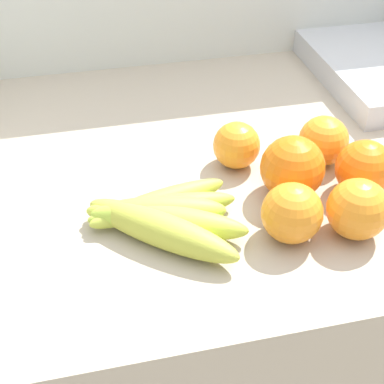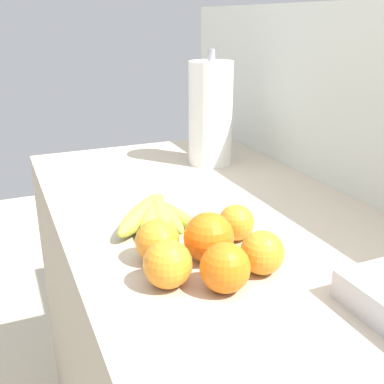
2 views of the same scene
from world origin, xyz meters
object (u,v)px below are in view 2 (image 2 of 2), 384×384
(orange_center, at_px, (262,253))
(paper_towel_roll, at_px, (210,114))
(orange_back_right, at_px, (236,223))
(orange_back_left, at_px, (209,237))
(orange_right, at_px, (225,268))
(orange_front, at_px, (168,264))
(orange_far_right, at_px, (157,241))
(banana_bunch, at_px, (155,214))

(orange_center, height_order, paper_towel_roll, paper_towel_roll)
(orange_back_right, height_order, orange_center, orange_center)
(orange_back_left, bearing_deg, orange_center, 40.80)
(orange_center, relative_size, paper_towel_roll, 0.23)
(orange_center, relative_size, orange_right, 0.93)
(orange_front, height_order, orange_right, orange_right)
(orange_far_right, bearing_deg, orange_right, 26.78)
(banana_bunch, relative_size, orange_front, 2.68)
(orange_back_right, relative_size, orange_right, 0.87)
(orange_center, distance_m, orange_right, 0.08)
(banana_bunch, bearing_deg, orange_right, 3.10)
(paper_towel_roll, bearing_deg, orange_far_right, -34.10)
(orange_back_right, distance_m, paper_towel_roll, 0.49)
(orange_front, distance_m, orange_center, 0.15)
(banana_bunch, xyz_separation_m, paper_towel_roll, (-0.32, 0.27, 0.12))
(banana_bunch, relative_size, paper_towel_roll, 0.65)
(orange_far_right, bearing_deg, banana_bunch, 162.19)
(orange_center, bearing_deg, paper_towel_roll, 162.52)
(orange_front, relative_size, orange_back_right, 1.13)
(orange_front, distance_m, orange_right, 0.09)
(orange_back_right, relative_size, orange_center, 0.94)
(banana_bunch, distance_m, orange_far_right, 0.16)
(banana_bunch, xyz_separation_m, orange_front, (0.23, -0.06, 0.02))
(orange_far_right, bearing_deg, paper_towel_roll, 145.90)
(orange_far_right, bearing_deg, orange_back_right, 97.55)
(orange_back_left, height_order, orange_far_right, orange_back_left)
(orange_back_left, bearing_deg, orange_back_right, 122.92)
(orange_center, bearing_deg, orange_far_right, -125.61)
(orange_center, bearing_deg, orange_back_left, -139.20)
(orange_front, bearing_deg, orange_right, 58.58)
(paper_towel_roll, bearing_deg, orange_front, -30.99)
(orange_front, xyz_separation_m, orange_back_right, (-0.10, 0.17, -0.00))
(orange_front, relative_size, orange_back_left, 0.89)
(banana_bunch, height_order, orange_center, orange_center)
(banana_bunch, xyz_separation_m, orange_center, (0.25, 0.09, 0.02))
(orange_back_left, xyz_separation_m, paper_towel_roll, (-0.50, 0.24, 0.10))
(orange_back_left, xyz_separation_m, orange_back_right, (-0.05, 0.08, -0.01))
(orange_front, height_order, orange_back_right, orange_front)
(orange_center, height_order, orange_far_right, orange_far_right)
(orange_front, xyz_separation_m, orange_right, (0.04, 0.07, 0.00))
(orange_far_right, bearing_deg, orange_front, -8.01)
(banana_bunch, xyz_separation_m, orange_back_right, (0.13, 0.11, 0.01))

